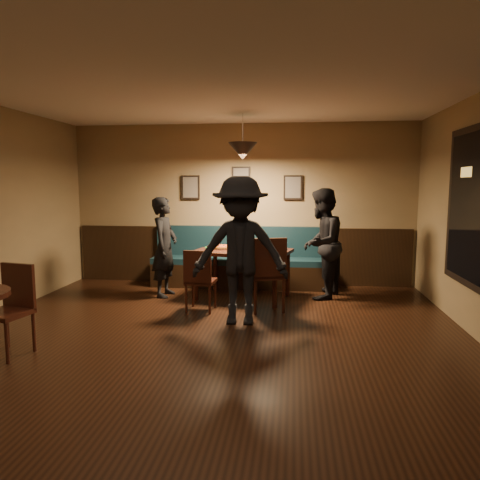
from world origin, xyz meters
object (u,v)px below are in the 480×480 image
Objects in this scene: diner_front at (240,251)px; tabasco_bottle at (280,247)px; diner_right at (321,244)px; booth_bench at (239,258)px; chair_near_right at (266,273)px; dining_table at (243,274)px; chair_near_left at (201,280)px; diner_left at (165,247)px; cafe_chair_far at (6,311)px; soda_glass at (278,248)px.

diner_front is 16.32× the size of tabasco_bottle.
diner_right is 14.91× the size of tabasco_bottle.
booth_bench is 1.61× the size of diner_front.
chair_near_right is 0.69m from tabasco_bottle.
dining_table is 1.61× the size of chair_near_left.
chair_near_left is 0.56× the size of diner_left.
dining_table is 1.39m from diner_front.
chair_near_right is at bearing -69.09° from booth_bench.
chair_near_right reaches higher than cafe_chair_far.
dining_table is at bearing 60.68° from chair_near_left.
chair_near_right reaches higher than tabasco_bottle.
diner_front reaches higher than chair_near_left.
soda_glass is at bearing -36.76° from diner_right.
chair_near_left is at bearing 139.11° from diner_front.
diner_front is at bearing -17.63° from diner_right.
diner_right is 1.82× the size of cafe_chair_far.
chair_near_left is 0.84× the size of chair_near_right.
booth_bench is 2.14× the size of dining_table.
cafe_chair_far is (-2.00, -3.45, -0.03)m from booth_bench.
dining_table is 0.90× the size of diner_left.
cafe_chair_far is at bearing 165.05° from diner_left.
diner_front is at bearing -82.87° from booth_bench.
diner_front is (0.61, -0.50, 0.49)m from chair_near_left.
booth_bench is 1.92× the size of diner_left.
diner_left is at bearing 137.45° from chair_near_left.
diner_right is (1.20, 0.15, 0.47)m from dining_table.
booth_bench is 19.42× the size of soda_glass.
tabasco_bottle is (0.02, 0.24, -0.02)m from soda_glass.
diner_front is at bearing -35.91° from chair_near_left.
diner_right is (2.43, 0.17, 0.07)m from diner_left.
diner_left is 1.67× the size of cafe_chair_far.
booth_bench is 2.88× the size of chair_near_right.
booth_bench reaches higher than tabasco_bottle.
tabasco_bottle reaches higher than dining_table.
diner_left is at bearing -97.28° from cafe_chair_far.
diner_right reaches higher than chair_near_left.
diner_left is (-1.63, 0.63, 0.26)m from chair_near_right.
dining_table is 0.77m from chair_near_right.
diner_front is at bearing -71.58° from dining_table.
booth_bench is 1.54m from chair_near_right.
chair_near_right is (0.90, 0.13, 0.09)m from chair_near_left.
chair_near_left is 7.65× the size of tabasco_bottle.
soda_glass is 1.36× the size of tabasco_bottle.
dining_table is at bearing -85.07° from diner_left.
booth_bench is 1.54m from diner_right.
chair_near_left is 0.91m from chair_near_right.
dining_table is at bearing -79.45° from booth_bench.
diner_right reaches higher than soda_glass.
chair_near_right is at bearing -106.01° from tabasco_bottle.
diner_right is (1.70, 0.93, 0.41)m from chair_near_left.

